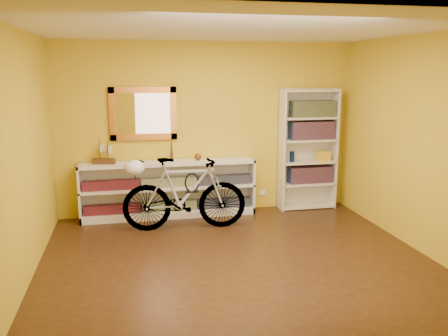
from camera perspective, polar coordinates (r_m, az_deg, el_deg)
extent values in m
cube|color=black|center=(5.60, 1.49, -11.06)|extent=(4.50, 4.00, 0.01)
cube|color=silver|center=(5.18, 1.65, 16.61)|extent=(4.50, 4.00, 0.01)
cube|color=gold|center=(7.18, -2.13, 4.81)|extent=(4.50, 0.01, 2.60)
cube|color=gold|center=(5.21, -23.37, 1.21)|extent=(0.01, 4.00, 2.60)
cube|color=gold|center=(6.15, 22.48, 2.77)|extent=(0.01, 4.00, 2.60)
cube|color=#98551B|center=(7.02, -9.81, 6.54)|extent=(0.98, 0.06, 0.78)
cube|color=silver|center=(7.56, 4.70, -2.98)|extent=(0.09, 0.02, 0.09)
cube|color=black|center=(7.13, -6.66, -4.60)|extent=(2.50, 0.13, 0.14)
cube|color=navy|center=(7.03, -6.73, -1.74)|extent=(2.50, 0.13, 0.14)
imported|color=black|center=(6.96, -10.20, 0.67)|extent=(0.00, 0.00, 0.00)
cone|color=brown|center=(6.96, -6.40, 2.31)|extent=(0.06, 0.06, 0.37)
sphere|color=brown|center=(7.03, -3.19, 1.36)|extent=(0.10, 0.10, 0.10)
cube|color=maroon|center=(7.60, 10.42, -0.77)|extent=(0.70, 0.22, 0.26)
cube|color=maroon|center=(7.48, 10.63, 4.55)|extent=(0.70, 0.22, 0.28)
cube|color=#173F53|center=(7.45, 10.72, 7.11)|extent=(0.70, 0.22, 0.25)
cylinder|color=navy|center=(7.41, 8.29, 1.39)|extent=(0.08, 0.08, 0.17)
cube|color=maroon|center=(7.39, 8.82, 6.84)|extent=(0.16, 0.16, 0.17)
cube|color=yellow|center=(7.58, 12.02, 1.44)|extent=(0.21, 0.14, 0.16)
imported|color=silver|center=(6.46, -4.81, -3.14)|extent=(0.54, 1.76, 1.02)
ellipsoid|color=white|center=(6.36, -10.83, 0.05)|extent=(0.27, 0.26, 0.20)
torus|color=black|center=(6.43, -3.93, -1.79)|extent=(0.21, 0.02, 0.21)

